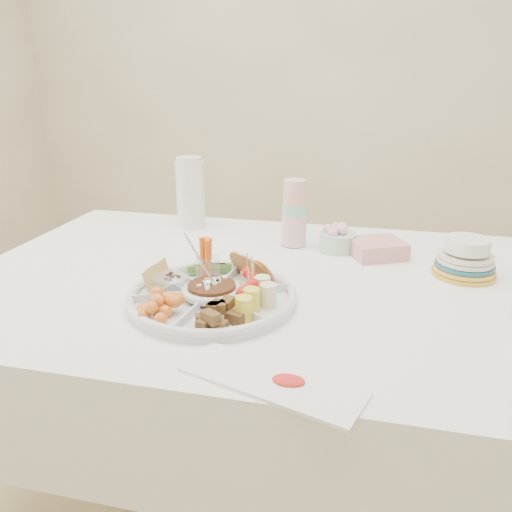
% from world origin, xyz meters
% --- Properties ---
extents(floor, '(4.00, 4.00, 0.00)m').
position_xyz_m(floor, '(0.00, 0.00, 0.00)').
color(floor, tan).
rests_on(floor, ground).
extents(wall_back, '(4.00, 0.02, 2.70)m').
position_xyz_m(wall_back, '(0.00, 2.00, 1.35)').
color(wall_back, beige).
rests_on(wall_back, ground).
extents(dining_table, '(1.52, 1.02, 0.76)m').
position_xyz_m(dining_table, '(0.00, 0.00, 0.38)').
color(dining_table, white).
rests_on(dining_table, floor).
extents(party_tray, '(0.50, 0.50, 0.04)m').
position_xyz_m(party_tray, '(-0.06, -0.17, 0.78)').
color(party_tray, white).
rests_on(party_tray, dining_table).
extents(bean_dip, '(0.14, 0.14, 0.04)m').
position_xyz_m(bean_dip, '(-0.06, -0.17, 0.79)').
color(bean_dip, black).
rests_on(bean_dip, party_tray).
extents(tortillas, '(0.13, 0.13, 0.06)m').
position_xyz_m(tortillas, '(0.01, -0.07, 0.80)').
color(tortillas, '#915B2F').
rests_on(tortillas, party_tray).
extents(carrot_cucumber, '(0.16, 0.16, 0.11)m').
position_xyz_m(carrot_cucumber, '(-0.11, -0.05, 0.82)').
color(carrot_cucumber, orange).
rests_on(carrot_cucumber, party_tray).
extents(pita_raisins, '(0.16, 0.16, 0.06)m').
position_xyz_m(pita_raisins, '(-0.19, -0.16, 0.80)').
color(pita_raisins, '#EFAD71').
rests_on(pita_raisins, party_tray).
extents(cherries, '(0.16, 0.16, 0.05)m').
position_xyz_m(cherries, '(-0.14, -0.28, 0.79)').
color(cherries, orange).
rests_on(cherries, party_tray).
extents(granola_chunks, '(0.13, 0.13, 0.04)m').
position_xyz_m(granola_chunks, '(-0.01, -0.29, 0.79)').
color(granola_chunks, brown).
rests_on(granola_chunks, party_tray).
extents(banana_tomato, '(0.16, 0.16, 0.10)m').
position_xyz_m(banana_tomato, '(0.07, -0.19, 0.82)').
color(banana_tomato, '#E8E363').
rests_on(banana_tomato, party_tray).
extents(cup_stack, '(0.09, 0.09, 0.21)m').
position_xyz_m(cup_stack, '(0.05, 0.27, 0.86)').
color(cup_stack, white).
rests_on(cup_stack, dining_table).
extents(thermos, '(0.10, 0.10, 0.24)m').
position_xyz_m(thermos, '(-0.32, 0.38, 0.88)').
color(thermos, white).
rests_on(thermos, dining_table).
extents(flower_bowl, '(0.12, 0.12, 0.08)m').
position_xyz_m(flower_bowl, '(0.19, 0.26, 0.80)').
color(flower_bowl, silver).
rests_on(flower_bowl, dining_table).
extents(napkin_stack, '(0.18, 0.17, 0.05)m').
position_xyz_m(napkin_stack, '(0.30, 0.23, 0.78)').
color(napkin_stack, '#D88F90').
rests_on(napkin_stack, dining_table).
extents(plate_stack, '(0.20, 0.20, 0.10)m').
position_xyz_m(plate_stack, '(0.52, 0.14, 0.81)').
color(plate_stack, '#E4CB4F').
rests_on(plate_stack, dining_table).
extents(placemat, '(0.34, 0.20, 0.01)m').
position_xyz_m(placemat, '(0.13, -0.45, 0.76)').
color(placemat, white).
rests_on(placemat, dining_table).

